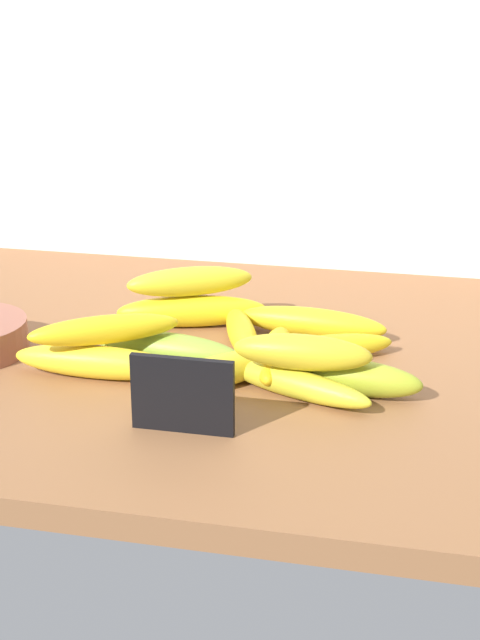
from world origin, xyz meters
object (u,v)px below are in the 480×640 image
chalkboard_sign (183,398)px  banana_5 (97,362)px  banana_6 (169,350)px  banana_0 (275,355)px  banana_1 (242,333)px  banana_11 (302,352)px  banana_9 (295,384)px  banana_12 (190,281)px  banana_7 (216,372)px  banana_3 (327,348)px  banana_10 (104,330)px  banana_2 (351,377)px  banana_8 (192,311)px  banana_4 (312,323)px

chalkboard_sign → banana_5: size_ratio=0.53×
chalkboard_sign → banana_6: chalkboard_sign is taller
banana_0 → chalkboard_sign: bearing=-110.4°
banana_1 → banana_6: bearing=-131.7°
banana_6 → banana_11: 18.11cm
banana_9 → banana_12: 26.70cm
banana_0 → banana_7: bearing=-131.5°
banana_7 → banana_11: 10.58cm
banana_3 → banana_7: size_ratio=0.88×
banana_10 → banana_7: bearing=-4.4°
banana_2 → banana_8: 28.98cm
banana_1 → banana_9: banana_1 is taller
banana_2 → banana_0: bearing=153.3°
chalkboard_sign → banana_1: chalkboard_sign is taller
chalkboard_sign → banana_0: 19.01cm
banana_5 → banana_10: size_ratio=1.15×
banana_5 → banana_11: bearing=0.3°
banana_6 → banana_0: bearing=7.2°
banana_1 → banana_5: (-14.69, -13.28, 0.23)cm
banana_4 → banana_5: same height
banana_0 → banana_8: size_ratio=0.79×
banana_1 → banana_10: size_ratio=0.91×
banana_1 → banana_0: bearing=-50.0°
banana_1 → banana_9: size_ratio=0.86×
chalkboard_sign → banana_4: chalkboard_sign is taller
banana_5 → banana_12: size_ratio=1.21×
banana_6 → banana_8: (-0.80, 13.88, 0.01)cm
banana_0 → banana_5: (-20.24, -6.67, 0.04)cm
banana_7 → banana_8: banana_8 is taller
chalkboard_sign → banana_6: bearing=111.3°
chalkboard_sign → banana_9: (10.21, 10.71, -2.20)cm
banana_4 → banana_6: bearing=-139.3°
chalkboard_sign → banana_0: (6.60, 17.72, -1.91)cm
banana_1 → banana_4: size_ratio=0.82×
banana_6 → chalkboard_sign: bearing=-68.7°
banana_4 → banana_5: bearing=-141.2°
banana_3 → banana_5: 28.30cm
banana_5 → banana_3: bearing=23.1°
banana_6 → banana_1: bearing=48.3°
banana_10 → banana_11: size_ratio=1.14×
banana_2 → banana_5: size_ratio=0.79×
banana_4 → banana_1: bearing=-147.9°
banana_11 → banana_0: bearing=123.0°
banana_4 → banana_10: 28.55cm
banana_4 → banana_6: 20.68cm
banana_2 → banana_3: 10.12cm
banana_2 → banana_11: size_ratio=1.04×
banana_2 → banana_4: bearing=112.4°
banana_1 → banana_11: size_ratio=1.04×
banana_3 → banana_7: 15.92cm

